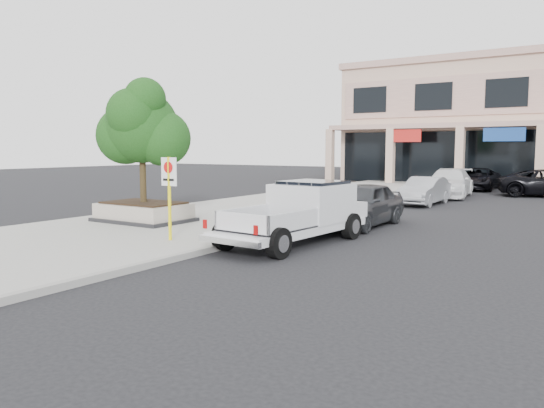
{
  "coord_description": "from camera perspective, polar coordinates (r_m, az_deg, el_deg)",
  "views": [
    {
      "loc": [
        7.22,
        -10.72,
        2.68
      ],
      "look_at": [
        -0.78,
        1.5,
        1.15
      ],
      "focal_mm": 35.0,
      "sensor_mm": 36.0,
      "label": 1
    }
  ],
  "objects": [
    {
      "name": "curb_car_b",
      "position": [
        26.36,
        16.06,
        1.37
      ],
      "size": [
        1.5,
        4.06,
        1.33
      ],
      "primitive_type": "imported",
      "rotation": [
        0.0,
        0.0,
        -0.02
      ],
      "color": "#A7A9AF",
      "rests_on": "ground"
    },
    {
      "name": "ground",
      "position": [
        13.2,
        -0.74,
        -5.73
      ],
      "size": [
        120.0,
        120.0,
        0.0
      ],
      "primitive_type": "plane",
      "color": "black",
      "rests_on": "ground"
    },
    {
      "name": "hedge",
      "position": [
        17.8,
        2.51,
        -0.67
      ],
      "size": [
        1.1,
        0.99,
        0.93
      ],
      "primitive_type": "ellipsoid",
      "color": "#204814",
      "rests_on": "sidewalk"
    },
    {
      "name": "no_parking_sign",
      "position": [
        14.84,
        -11.0,
        1.82
      ],
      "size": [
        0.55,
        0.09,
        2.3
      ],
      "color": "#FFE80D",
      "rests_on": "sidewalk"
    },
    {
      "name": "curb",
      "position": [
        19.06,
        5.47,
        -1.9
      ],
      "size": [
        0.2,
        52.0,
        0.15
      ],
      "primitive_type": "cube",
      "color": "gray",
      "rests_on": "ground"
    },
    {
      "name": "curb_car_c",
      "position": [
        30.96,
        18.51,
        2.16
      ],
      "size": [
        2.76,
        5.56,
        1.55
      ],
      "primitive_type": "imported",
      "rotation": [
        0.0,
        0.0,
        0.11
      ],
      "color": "silver",
      "rests_on": "ground"
    },
    {
      "name": "planter",
      "position": [
        19.06,
        -13.62,
        -0.83
      ],
      "size": [
        3.2,
        2.2,
        0.68
      ],
      "color": "black",
      "rests_on": "sidewalk"
    },
    {
      "name": "sidewalk",
      "position": [
        21.17,
        -4.03,
        -1.09
      ],
      "size": [
        8.0,
        52.0,
        0.15
      ],
      "primitive_type": "cube",
      "color": "gray",
      "rests_on": "ground"
    },
    {
      "name": "curb_car_d",
      "position": [
        36.96,
        21.17,
        2.53
      ],
      "size": [
        2.46,
        5.16,
        1.42
      ],
      "primitive_type": "imported",
      "rotation": [
        0.0,
        0.0,
        0.02
      ],
      "color": "black",
      "rests_on": "ground"
    },
    {
      "name": "pickup_truck",
      "position": [
        14.84,
        2.25,
        -1.01
      ],
      "size": [
        2.47,
        5.69,
        1.75
      ],
      "primitive_type": null,
      "rotation": [
        0.0,
        0.0,
        -0.08
      ],
      "color": "silver",
      "rests_on": "ground"
    },
    {
      "name": "planter_tree",
      "position": [
        18.96,
        -13.22,
        8.05
      ],
      "size": [
        2.9,
        2.55,
        4.0
      ],
      "color": "black",
      "rests_on": "planter"
    },
    {
      "name": "curb_car_a",
      "position": [
        18.54,
        9.55,
        -0.02
      ],
      "size": [
        1.81,
        4.5,
        1.53
      ],
      "primitive_type": "imported",
      "rotation": [
        0.0,
        0.0,
        0.0
      ],
      "color": "#313236",
      "rests_on": "ground"
    }
  ]
}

